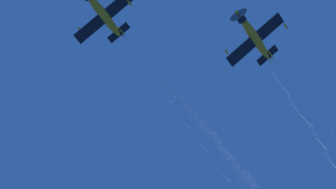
{
  "coord_description": "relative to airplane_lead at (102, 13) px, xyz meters",
  "views": [
    {
      "loc": [
        -20.08,
        8.82,
        1.44
      ],
      "look_at": [
        10.38,
        -7.41,
        77.81
      ],
      "focal_mm": 63.39,
      "sensor_mm": 36.0,
      "label": 1
    }
  ],
  "objects": [
    {
      "name": "smoke_trail_lead",
      "position": [
        11.93,
        -24.06,
        2.83
      ],
      "size": [
        18.53,
        33.65,
        6.35
      ],
      "color": "white"
    },
    {
      "name": "airplane_lead",
      "position": [
        0.0,
        0.0,
        0.0
      ],
      "size": [
        8.52,
        8.38,
        3.9
      ],
      "color": "orange"
    },
    {
      "name": "airplane_left_wingman",
      "position": [
        -7.04,
        -18.73,
        -1.55
      ],
      "size": [
        8.49,
        8.36,
        3.91
      ],
      "color": "orange"
    }
  ]
}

